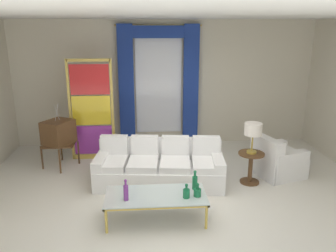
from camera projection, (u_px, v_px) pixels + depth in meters
name	position (u px, v px, depth m)	size (l,w,h in m)	color
ground_plane	(176.00, 200.00, 5.78)	(16.00, 16.00, 0.00)	silver
wall_rear	(165.00, 83.00, 8.29)	(8.00, 0.12, 3.00)	beige
ceiling_slab	(173.00, 15.00, 5.70)	(8.00, 7.60, 0.04)	white
curtained_window	(159.00, 75.00, 8.05)	(2.00, 0.17, 2.70)	white
couch_white_long	(160.00, 167.00, 6.37)	(2.42, 1.15, 0.86)	white
coffee_table	(156.00, 197.00, 5.10)	(1.51, 0.71, 0.41)	silver
bottle_blue_decanter	(186.00, 193.00, 4.99)	(0.10, 0.10, 0.22)	#196B3D
bottle_crystal_tall	(195.00, 182.00, 5.24)	(0.08, 0.08, 0.31)	#196B3D
bottle_amber_squat	(126.00, 192.00, 4.91)	(0.07, 0.07, 0.33)	#753384
bottle_ruby_flask	(197.00, 192.00, 5.03)	(0.11, 0.11, 0.21)	#196B3D
vintage_tv	(58.00, 133.00, 6.98)	(0.73, 0.76, 1.35)	brown
armchair_white	(276.00, 161.00, 6.68)	(1.02, 1.01, 0.80)	white
stained_glass_divider	(92.00, 112.00, 7.32)	(0.95, 0.05, 2.20)	gold
peacock_figurine	(113.00, 155.00, 7.20)	(0.44, 0.60, 0.50)	beige
round_side_table	(251.00, 165.00, 6.33)	(0.48, 0.48, 0.59)	brown
table_lamp_brass	(253.00, 130.00, 6.14)	(0.32, 0.32, 0.57)	#B29338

